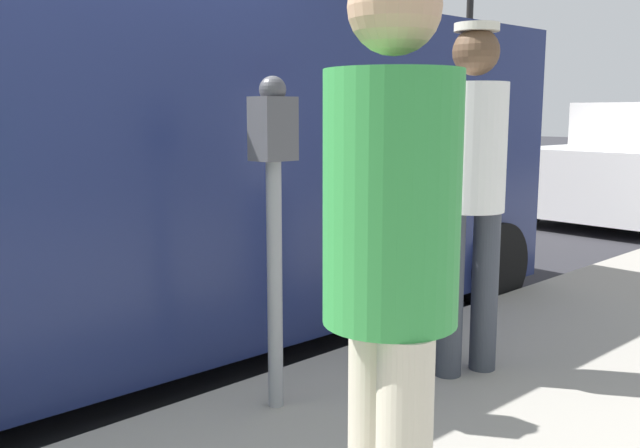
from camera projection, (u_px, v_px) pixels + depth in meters
ground_plane at (23, 392)px, 3.77m from camera, size 80.00×80.00×0.00m
parking_meter_near at (274, 187)px, 3.07m from camera, size 0.14×0.18×1.52m
pedestrian_in_green at (391, 258)px, 1.72m from camera, size 0.34×0.34×1.74m
pedestrian_in_white at (472, 177)px, 3.50m from camera, size 0.34×0.35×1.79m
parked_van at (195, 167)px, 4.54m from camera, size 2.23×5.24×2.15m
traffic_light_corner at (440, 29)px, 16.68m from camera, size 2.48×0.42×5.20m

